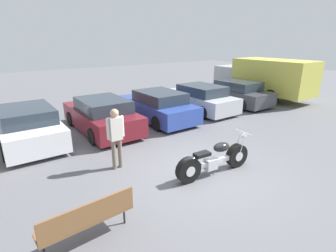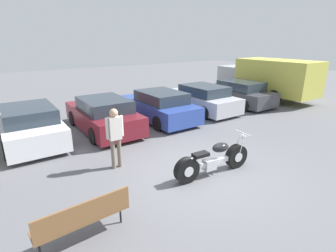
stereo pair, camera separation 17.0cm
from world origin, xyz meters
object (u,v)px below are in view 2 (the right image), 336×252
motorcycle (212,160)px  parked_car_silver (201,99)px  parked_car_maroon (103,115)px  park_bench (83,217)px  parked_car_white (30,125)px  delivery_truck (268,77)px  parked_car_blue (159,106)px  parked_car_dark_grey (238,93)px  person_standing (115,133)px

motorcycle → parked_car_silver: 6.82m
parked_car_maroon → park_bench: parked_car_maroon is taller
motorcycle → parked_car_white: size_ratio=0.56×
parked_car_silver → park_bench: bearing=-143.4°
parked_car_maroon → parked_car_silver: (5.31, 0.08, 0.00)m
delivery_truck → park_bench: delivery_truck is taller
parked_car_maroon → delivery_truck: bearing=0.4°
parked_car_silver → delivery_truck: bearing=-0.1°
motorcycle → parked_car_blue: (1.61, 5.20, 0.22)m
delivery_truck → park_bench: bearing=-156.2°
parked_car_maroon → parked_car_dark_grey: bearing=-0.1°
motorcycle → delivery_truck: 11.06m
parked_car_maroon → park_bench: 6.38m
parked_car_silver → park_bench: 9.88m
person_standing → motorcycle: bearing=-43.3°
parked_car_silver → parked_car_dark_grey: same height
parked_car_dark_grey → parked_car_silver: bearing=178.1°
parked_car_white → parked_car_blue: 5.32m
motorcycle → person_standing: (-1.98, 1.86, 0.64)m
motorcycle → parked_car_blue: bearing=72.8°
parked_car_blue → delivery_truck: delivery_truck is taller
parked_car_dark_grey → parked_car_white: bearing=178.6°
delivery_truck → person_standing: delivery_truck is taller
parked_car_maroon → delivery_truck: (10.71, 0.07, 0.71)m
parked_car_maroon → delivery_truck: delivery_truck is taller
parked_car_blue → parked_car_maroon: bearing=179.0°
parked_car_maroon → parked_car_blue: same height
park_bench → parked_car_blue: bearing=47.6°
park_bench → delivery_truck: bearing=23.8°
parked_car_blue → delivery_truck: bearing=0.8°
parked_car_blue → parked_car_dark_grey: same height
parked_car_white → person_standing: (1.73, -3.64, 0.42)m
parked_car_dark_grey → parked_car_blue: bearing=-179.6°
parked_car_blue → parked_car_dark_grey: size_ratio=1.00×
parked_car_silver → parked_car_white: bearing=178.7°
motorcycle → park_bench: (-3.67, -0.57, 0.13)m
park_bench → person_standing: size_ratio=0.99×
parked_car_dark_grey → person_standing: bearing=-159.2°
parked_car_white → parked_car_dark_grey: bearing=-1.4°
parked_car_blue → park_bench: bearing=-132.4°
parked_car_blue → delivery_truck: (8.05, 0.11, 0.71)m
parked_car_silver → motorcycle: bearing=-128.7°
parked_car_white → parked_car_silver: size_ratio=1.00×
motorcycle → delivery_truck: (9.66, 5.32, 0.93)m
parked_car_blue → delivery_truck: 8.09m
person_standing → parked_car_dark_grey: bearing=20.8°
motorcycle → delivery_truck: delivery_truck is taller
park_bench → parked_car_silver: bearing=36.6°
parked_car_silver → parked_car_dark_grey: size_ratio=1.00×
motorcycle → parked_car_dark_grey: (6.92, 5.24, 0.22)m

